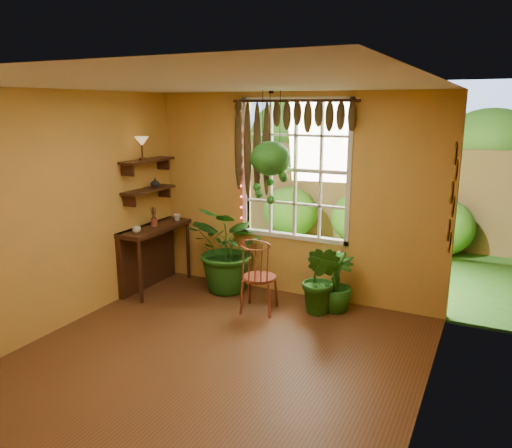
{
  "coord_description": "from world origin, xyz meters",
  "views": [
    {
      "loc": [
        2.42,
        -3.79,
        2.52
      ],
      "look_at": [
        -0.02,
        1.15,
        1.21
      ],
      "focal_mm": 35.0,
      "sensor_mm": 36.0,
      "label": 1
    }
  ],
  "objects_px": {
    "counter_ledge": "(150,249)",
    "potted_plant_mid": "(321,280)",
    "windsor_chair": "(258,287)",
    "hanging_basket": "(271,161)",
    "potted_plant_left": "(230,249)"
  },
  "relations": [
    {
      "from": "counter_ledge",
      "to": "windsor_chair",
      "type": "height_order",
      "value": "windsor_chair"
    },
    {
      "from": "windsor_chair",
      "to": "hanging_basket",
      "type": "xyz_separation_m",
      "value": [
        -0.04,
        0.42,
        1.53
      ]
    },
    {
      "from": "hanging_basket",
      "to": "windsor_chair",
      "type": "bearing_deg",
      "value": -84.79
    },
    {
      "from": "potted_plant_mid",
      "to": "potted_plant_left",
      "type": "bearing_deg",
      "value": 172.19
    },
    {
      "from": "counter_ledge",
      "to": "windsor_chair",
      "type": "xyz_separation_m",
      "value": [
        1.77,
        -0.13,
        -0.23
      ]
    },
    {
      "from": "potted_plant_mid",
      "to": "counter_ledge",
      "type": "bearing_deg",
      "value": -176.62
    },
    {
      "from": "windsor_chair",
      "to": "potted_plant_left",
      "type": "relative_size",
      "value": 0.91
    },
    {
      "from": "counter_ledge",
      "to": "potted_plant_mid",
      "type": "xyz_separation_m",
      "value": [
        2.49,
        0.15,
        -0.1
      ]
    },
    {
      "from": "potted_plant_mid",
      "to": "hanging_basket",
      "type": "xyz_separation_m",
      "value": [
        -0.76,
        0.15,
        1.41
      ]
    },
    {
      "from": "windsor_chair",
      "to": "potted_plant_mid",
      "type": "bearing_deg",
      "value": 10.73
    },
    {
      "from": "windsor_chair",
      "to": "hanging_basket",
      "type": "distance_m",
      "value": 1.59
    },
    {
      "from": "windsor_chair",
      "to": "hanging_basket",
      "type": "relative_size",
      "value": 0.81
    },
    {
      "from": "counter_ledge",
      "to": "potted_plant_mid",
      "type": "relative_size",
      "value": 1.34
    },
    {
      "from": "counter_ledge",
      "to": "potted_plant_mid",
      "type": "height_order",
      "value": "counter_ledge"
    },
    {
      "from": "counter_ledge",
      "to": "potted_plant_left",
      "type": "relative_size",
      "value": 0.98
    }
  ]
}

